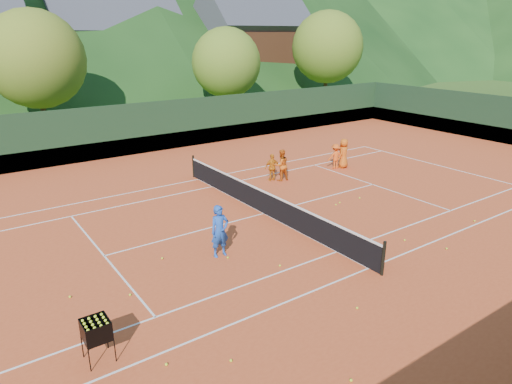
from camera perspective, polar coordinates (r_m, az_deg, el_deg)
ground at (r=18.26m, az=1.00°, el=-2.75°), size 400.00×400.00×0.00m
clay_court at (r=18.25m, az=1.00°, el=-2.72°), size 40.00×24.00×0.02m
coach at (r=14.61m, az=-4.55°, el=-4.90°), size 0.64×0.43×1.72m
student_a at (r=22.14m, az=3.17°, el=3.38°), size 0.80×0.65×1.54m
student_b at (r=22.12m, az=2.04°, el=3.09°), size 0.83×0.47×1.33m
student_c at (r=24.68m, az=10.90°, el=4.77°), size 0.89×0.72×1.57m
student_d at (r=24.46m, az=9.90°, el=4.41°), size 0.95×0.68×1.33m
tennis_ball_1 at (r=13.28m, az=-15.46°, el=-12.28°), size 0.07×0.07×0.07m
tennis_ball_3 at (r=14.76m, az=-3.54°, el=-8.18°), size 0.07×0.07×0.07m
tennis_ball_4 at (r=10.68m, az=-3.15°, el=-20.29°), size 0.07×0.07×0.07m
tennis_ball_5 at (r=12.57m, az=12.52°, el=-13.97°), size 0.07×0.07×0.07m
tennis_ball_6 at (r=10.75m, az=-11.14°, el=-20.38°), size 0.07×0.07×0.07m
tennis_ball_7 at (r=16.71m, az=18.08°, el=-5.74°), size 0.07×0.07×0.07m
tennis_ball_9 at (r=20.34m, az=12.83°, el=-0.73°), size 0.07×0.07×0.07m
tennis_ball_11 at (r=19.35m, az=25.64°, el=-3.27°), size 0.07×0.07×0.07m
tennis_ball_12 at (r=19.35m, az=9.95°, el=-1.57°), size 0.07×0.07×0.07m
tennis_ball_13 at (r=10.40m, az=11.80°, el=-22.04°), size 0.07×0.07×0.07m
tennis_ball_15 at (r=13.72m, az=-22.24°, el=-12.03°), size 0.07×0.07×0.07m
tennis_ball_16 at (r=19.62m, az=10.42°, el=-1.31°), size 0.07×0.07×0.07m
tennis_ball_18 at (r=16.57m, az=22.73°, el=-6.54°), size 0.07×0.07×0.07m
tennis_ball_19 at (r=14.99m, az=-11.66°, el=-8.11°), size 0.07×0.07×0.07m
tennis_ball_20 at (r=14.28m, az=3.00°, el=-9.17°), size 0.07×0.07×0.07m
court_lines at (r=18.25m, az=1.00°, el=-2.68°), size 23.83×11.03×0.00m
tennis_net at (r=18.07m, az=1.01°, el=-1.22°), size 0.10×12.07×1.10m
perimeter_fence at (r=17.82m, az=1.03°, el=1.03°), size 40.40×24.24×3.00m
ball_hopper at (r=10.86m, az=-19.36°, el=-16.04°), size 0.57×0.57×1.00m
chalet_mid at (r=50.31m, az=-17.20°, el=16.38°), size 12.65×8.82×11.45m
chalet_right at (r=52.99m, az=-0.58°, el=17.59°), size 11.50×8.82×11.91m
tree_b at (r=34.24m, az=-25.84°, el=14.70°), size 6.40×6.40×8.40m
tree_c at (r=38.36m, az=-3.72°, el=15.82°), size 5.60×5.60×7.35m
tree_d at (r=46.45m, az=8.91°, el=17.45°), size 6.80×6.80×8.93m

